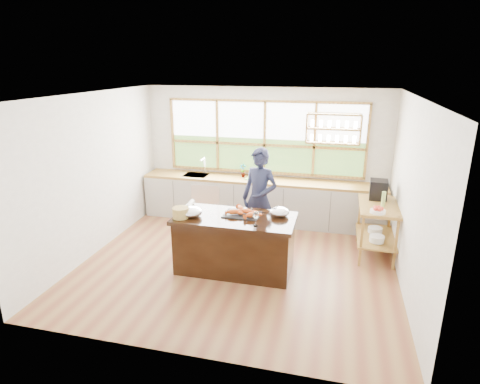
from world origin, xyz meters
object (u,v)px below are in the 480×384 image
(island, at_px, (235,243))
(espresso_machine, at_px, (378,190))
(cook, at_px, (260,199))
(wicker_basket, at_px, (181,213))

(island, relative_size, espresso_machine, 5.57)
(cook, distance_m, wicker_basket, 1.53)
(island, bearing_deg, cook, 77.93)
(wicker_basket, bearing_deg, cook, 49.84)
(island, bearing_deg, espresso_machine, 33.07)
(cook, relative_size, espresso_machine, 5.39)
(cook, bearing_deg, island, -85.02)
(island, distance_m, espresso_machine, 2.68)
(espresso_machine, height_order, wicker_basket, espresso_machine)
(island, relative_size, cook, 1.03)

